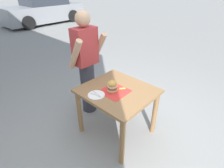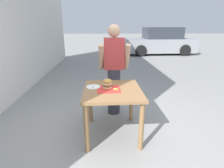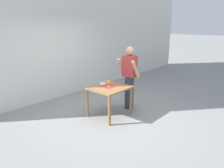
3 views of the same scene
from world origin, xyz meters
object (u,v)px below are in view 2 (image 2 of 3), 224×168
(diner_across_table, at_px, (114,70))
(parked_car_near_curb, at_px, (160,42))
(sandwich, at_px, (108,84))
(pickle_spear, at_px, (116,89))
(patio_table, at_px, (112,98))
(side_plate_with_forks, at_px, (93,87))

(diner_across_table, xyz_separation_m, parked_car_near_curb, (3.35, 7.64, -0.16))
(parked_car_near_curb, bearing_deg, diner_across_table, -113.66)
(sandwich, bearing_deg, pickle_spear, -31.67)
(patio_table, distance_m, diner_across_table, 0.77)
(diner_across_table, distance_m, parked_car_near_curb, 8.35)
(parked_car_near_curb, bearing_deg, side_plate_with_forks, -114.20)
(patio_table, bearing_deg, diner_across_table, 84.23)
(patio_table, bearing_deg, pickle_spear, -43.43)
(sandwich, distance_m, pickle_spear, 0.15)
(pickle_spear, relative_size, parked_car_near_curb, 0.02)
(pickle_spear, bearing_deg, patio_table, 136.57)
(patio_table, xyz_separation_m, side_plate_with_forks, (-0.29, 0.11, 0.14))
(diner_across_table, bearing_deg, parked_car_near_curb, 66.34)
(patio_table, xyz_separation_m, sandwich, (-0.07, 0.03, 0.21))
(pickle_spear, height_order, diner_across_table, diner_across_table)
(side_plate_with_forks, bearing_deg, diner_across_table, 59.53)
(side_plate_with_forks, xyz_separation_m, parked_car_near_curb, (3.71, 8.26, -0.04))
(patio_table, distance_m, sandwich, 0.23)
(sandwich, bearing_deg, diner_across_table, 78.27)
(diner_across_table, bearing_deg, pickle_spear, -91.87)
(pickle_spear, height_order, parked_car_near_curb, parked_car_near_curb)
(pickle_spear, distance_m, parked_car_near_curb, 9.06)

